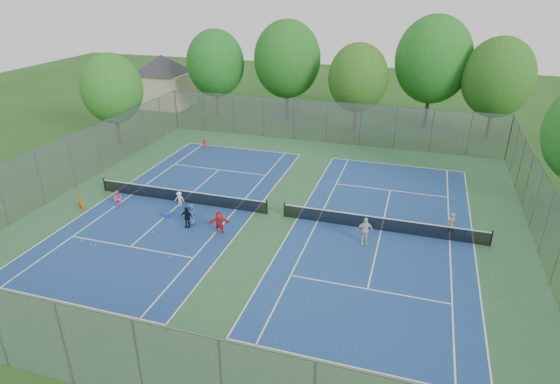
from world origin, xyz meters
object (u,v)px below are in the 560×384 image
Objects in this scene: net_right at (382,224)px; ball_hopper at (191,209)px; net_left at (181,196)px; ball_crate at (166,215)px; instructor at (451,224)px.

net_right is 12.66m from ball_hopper.
ball_hopper is at bearing -174.05° from net_right.
net_right is (14.00, 0.00, 0.00)m from net_left.
instructor is (18.02, 3.02, 0.64)m from ball_crate.
net_right is 4.16m from instructor.
ball_crate is 0.58× the size of ball_hopper.
net_left is at bearing 180.00° from net_right.
instructor is (18.09, 0.66, 0.33)m from net_left.
net_left is 1.93m from ball_hopper.
net_right is 14.13m from ball_crate.
ball_hopper is at bearing -42.92° from net_left.
ball_hopper is at bearing 38.26° from ball_crate.
net_right is at bearing 0.00° from net_left.
ball_hopper reaches higher than ball_crate.
net_left is 14.00m from net_right.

